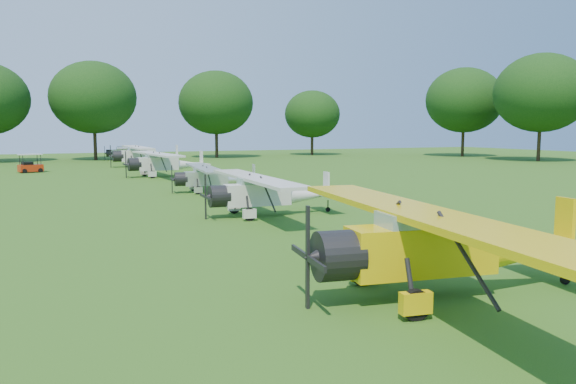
# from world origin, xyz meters

# --- Properties ---
(ground) EXTENTS (160.00, 160.00, 0.00)m
(ground) POSITION_xyz_m (0.00, 0.00, 0.00)
(ground) COLOR #1D4A12
(ground) RESTS_ON ground
(tree_belt) EXTENTS (137.36, 130.27, 14.52)m
(tree_belt) POSITION_xyz_m (3.57, 0.16, 8.03)
(tree_belt) COLOR black
(tree_belt) RESTS_ON ground
(aircraft_2) EXTENTS (7.64, 12.12, 2.38)m
(aircraft_2) POSITION_xyz_m (0.31, -10.47, 1.39)
(aircraft_2) COLOR #D7B609
(aircraft_2) RESTS_ON ground
(aircraft_3) EXTENTS (6.51, 10.35, 2.04)m
(aircraft_3) POSITION_xyz_m (1.12, 3.26, 1.19)
(aircraft_3) COLOR silver
(aircraft_3) RESTS_ON ground
(aircraft_4) EXTENTS (5.76, 9.17, 1.80)m
(aircraft_4) POSITION_xyz_m (1.53, 13.94, 1.05)
(aircraft_4) COLOR silver
(aircraft_4) RESTS_ON ground
(aircraft_5) EXTENTS (7.11, 11.32, 2.23)m
(aircraft_5) POSITION_xyz_m (1.02, 27.25, 1.30)
(aircraft_5) COLOR silver
(aircraft_5) RESTS_ON ground
(aircraft_6) EXTENTS (7.57, 12.02, 2.38)m
(aircraft_6) POSITION_xyz_m (1.52, 40.77, 1.39)
(aircraft_6) COLOR silver
(aircraft_6) RESTS_ON ground
(aircraft_7) EXTENTS (6.03, 9.59, 1.88)m
(aircraft_7) POSITION_xyz_m (1.57, 54.62, 1.10)
(aircraft_7) COLOR silver
(aircraft_7) RESTS_ON ground
(golf_cart) EXTENTS (2.30, 1.77, 1.74)m
(golf_cart) POSITION_xyz_m (-9.68, 36.68, 0.58)
(golf_cart) COLOR #B1280C
(golf_cart) RESTS_ON ground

